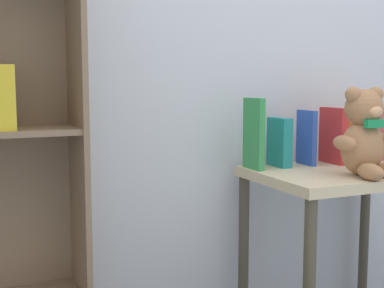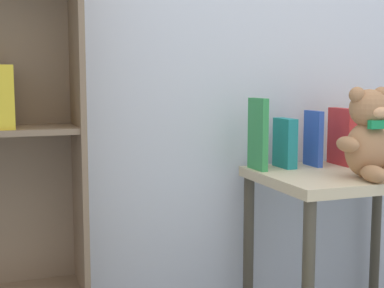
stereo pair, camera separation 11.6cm
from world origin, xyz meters
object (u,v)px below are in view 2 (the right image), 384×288
Objects in this scene: book_standing_green at (258,134)px; book_standing_red at (342,137)px; teddy_bear at (370,137)px; book_standing_blue at (313,138)px; display_table at (349,199)px; book_standing_teal at (285,143)px; book_standing_yellow at (369,138)px.

book_standing_red is (0.36, -0.01, -0.02)m from book_standing_green.
book_standing_green is at bearing -179.94° from book_standing_red.
teddy_bear is 1.16× the size of book_standing_green.
book_standing_green is 0.24m from book_standing_blue.
book_standing_red is at bearing 66.76° from display_table.
book_standing_green is 0.36m from book_standing_red.
book_standing_teal is 0.36m from book_standing_yellow.
book_standing_blue is 0.96× the size of book_standing_red.
display_table is at bearing 80.24° from teddy_bear.
book_standing_green reaches higher than book_standing_teal.
book_standing_yellow is (0.18, 0.13, 0.20)m from display_table.
book_standing_red is (0.06, 0.14, 0.21)m from display_table.
teddy_bear is at bearing -130.57° from book_standing_yellow.
book_standing_yellow is at bearing -3.27° from book_standing_blue.
book_standing_yellow is at bearing 52.24° from teddy_bear.
book_standing_yellow is (0.24, -0.02, -0.00)m from book_standing_blue.
book_standing_green reaches higher than display_table.
teddy_bear is 0.28m from book_standing_blue.
book_standing_teal is 0.91× the size of book_standing_yellow.
display_table is 3.23× the size of book_standing_yellow.
display_table is at bearing -41.24° from book_standing_teal.
book_standing_yellow reaches higher than display_table.
book_standing_green is at bearing 135.30° from teddy_bear.
display_table is at bearing -66.94° from book_standing_blue.
book_standing_blue is at bearing -2.46° from book_standing_teal.
book_standing_green is 0.13m from book_standing_teal.
book_standing_green is (-0.30, 0.14, 0.23)m from display_table.
book_standing_teal is 0.12m from book_standing_blue.
book_standing_teal is at bearing 176.82° from book_standing_red.
book_standing_red is at bearing -1.57° from book_standing_green.
teddy_bear is 1.39× the size of book_standing_red.
book_standing_yellow is (0.12, -0.01, -0.01)m from book_standing_red.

